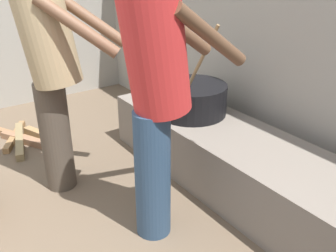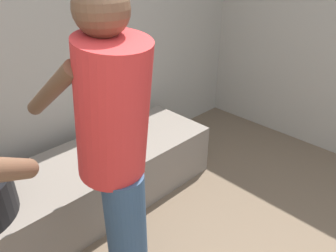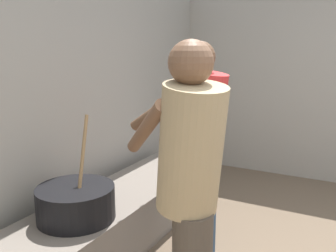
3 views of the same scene
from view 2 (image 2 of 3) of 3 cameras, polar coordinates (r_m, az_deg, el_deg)
hearth_ledge at (r=2.31m, az=-18.20°, el=-11.97°), size 2.32×0.60×0.40m
cook_in_red_shirt at (r=1.42m, az=-9.31°, el=-3.67°), size 0.34×0.66×1.57m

